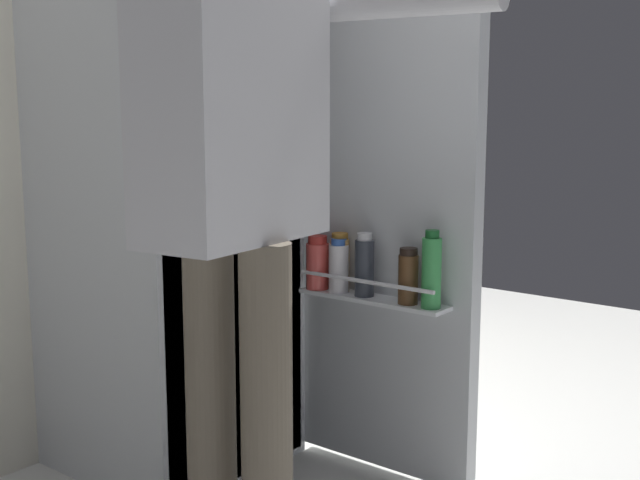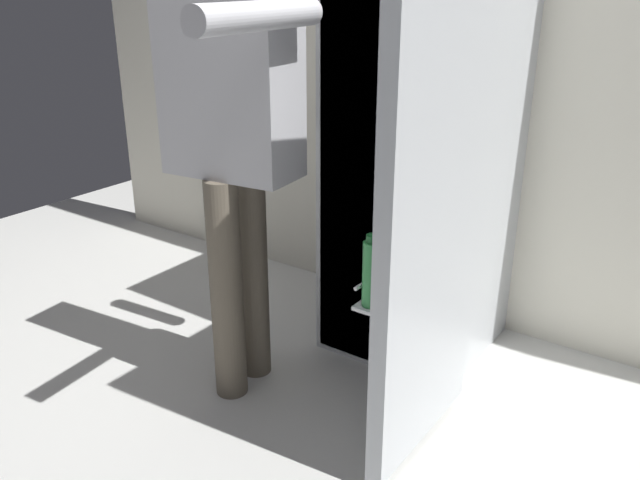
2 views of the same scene
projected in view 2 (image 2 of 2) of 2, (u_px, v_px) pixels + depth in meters
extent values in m
plane|color=silver|center=(344.00, 398.00, 2.48)|extent=(5.90, 5.90, 0.00)
cube|color=silver|center=(470.00, 20.00, 2.68)|extent=(4.40, 0.10, 2.64)
cube|color=silver|center=(424.00, 147.00, 2.58)|extent=(0.61, 0.61, 1.72)
cube|color=white|center=(386.00, 163.00, 2.35)|extent=(0.57, 0.01, 1.68)
cube|color=white|center=(393.00, 160.00, 2.39)|extent=(0.53, 0.09, 0.01)
cube|color=silver|center=(434.00, 199.00, 1.93)|extent=(0.06, 0.61, 1.68)
cube|color=white|center=(406.00, 283.00, 2.08)|extent=(0.10, 0.49, 0.01)
cylinder|color=silver|center=(395.00, 262.00, 2.08)|extent=(0.01, 0.47, 0.01)
cylinder|color=brown|center=(386.00, 274.00, 1.96)|extent=(0.06, 0.06, 0.14)
cylinder|color=black|center=(387.00, 249.00, 1.93)|extent=(0.05, 0.05, 0.02)
cylinder|color=white|center=(422.00, 248.00, 2.15)|extent=(0.06, 0.06, 0.15)
cylinder|color=#335BB2|center=(423.00, 224.00, 2.12)|extent=(0.05, 0.05, 0.02)
cylinder|color=green|center=(372.00, 274.00, 1.89)|extent=(0.06, 0.06, 0.20)
cylinder|color=#195B28|center=(373.00, 239.00, 1.85)|extent=(0.04, 0.04, 0.02)
cylinder|color=#333842|center=(411.00, 254.00, 2.07)|extent=(0.06, 0.06, 0.17)
cylinder|color=silver|center=(412.00, 226.00, 2.04)|extent=(0.05, 0.05, 0.02)
cylinder|color=tan|center=(425.00, 246.00, 2.15)|extent=(0.06, 0.06, 0.16)
cylinder|color=#996623|center=(427.00, 220.00, 2.11)|extent=(0.05, 0.05, 0.02)
cylinder|color=#DB4C47|center=(432.00, 241.00, 2.21)|extent=(0.07, 0.07, 0.14)
cylinder|color=#B22D28|center=(434.00, 217.00, 2.18)|extent=(0.06, 0.06, 0.02)
cylinder|color=gold|center=(396.00, 149.00, 2.36)|extent=(0.08, 0.08, 0.08)
cylinder|color=#665B4C|center=(252.00, 275.00, 2.50)|extent=(0.12, 0.12, 0.84)
cylinder|color=#665B4C|center=(227.00, 292.00, 2.37)|extent=(0.12, 0.12, 0.84)
cube|color=silver|center=(230.00, 87.00, 2.17)|extent=(0.48, 0.27, 0.60)
cylinder|color=silver|center=(268.00, 85.00, 2.36)|extent=(0.08, 0.08, 0.56)
cylinder|color=silver|center=(260.00, 16.00, 1.77)|extent=(0.14, 0.57, 0.08)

